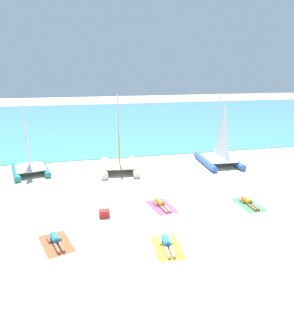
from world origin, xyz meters
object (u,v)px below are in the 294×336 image
Objects in this scene: sunbather_rightmost at (248,202)px; cooler_box at (104,213)px; sunbather_leftmost at (56,240)px; towel_center_right at (162,207)px; sunbather_center_left at (167,243)px; sunbather_center_right at (161,204)px; sailboat_teal at (30,163)px; towel_center_left at (167,247)px; sailboat_white at (119,160)px; towel_rightmost at (249,205)px; sailboat_blue at (219,154)px; towel_leftmost at (56,244)px.

sunbather_rightmost is 3.12× the size of cooler_box.
sunbather_leftmost is 0.81× the size of towel_center_right.
sunbather_center_left and sunbather_center_right have the same top height.
cooler_box reaches higher than sunbather_center_right.
towel_center_left is (6.50, -11.08, -0.69)m from sailboat_teal.
sunbather_leftmost is at bearing -164.92° from sunbather_center_right.
sunbather_leftmost is 0.99× the size of sunbather_rightmost.
sunbather_rightmost is at bearing -45.40° from sailboat_white.
sunbather_rightmost is 7.64m from cooler_box.
towel_center_right is at bearing 170.83° from sunbather_rightmost.
towel_rightmost is at bearing 31.94° from sunbather_center_left.
sailboat_blue is 7.21m from sunbather_rightmost.
sailboat_white reaches higher than sunbather_leftmost.
sailboat_blue is 3.35× the size of sunbather_center_right.
sunbather_center_left is (4.40, -1.24, 0.13)m from towel_leftmost.
sailboat_blue is 3.35× the size of sunbather_center_left.
towel_center_left is at bearing -33.87° from sunbather_leftmost.
sailboat_white is 10.51× the size of cooler_box.
sailboat_teal is 10.03m from towel_leftmost.
towel_center_left is at bearing -16.57° from towel_leftmost.
towel_leftmost is at bearing 168.65° from sunbather_center_left.
towel_center_left is at bearing -151.16° from sunbather_rightmost.
sailboat_teal is 2.46× the size of towel_rightmost.
sunbather_rightmost is (5.83, -7.27, -0.65)m from sailboat_white.
towel_leftmost is 1.21× the size of sunbather_center_right.
towel_center_right is (5.23, 2.41, 0.00)m from towel_leftmost.
towel_rightmost is 1.22× the size of sunbather_rightmost.
sunbather_leftmost is 0.99× the size of sunbather_center_left.
sailboat_white is 9.40m from towel_rightmost.
sunbather_center_right is at bearing 169.02° from towel_rightmost.
sailboat_white is at bearing 128.97° from sunbather_rightmost.
sunbather_center_left is 3.80m from sunbather_center_right.
towel_leftmost is at bearing -108.22° from sailboat_white.
sunbather_leftmost is 3.09× the size of cooler_box.
towel_center_left is at bearing -81.85° from sailboat_white.
towel_center_right and towel_rightmost have the same top height.
sailboat_blue is 14.38m from sunbather_leftmost.
towel_center_right is 1.00× the size of towel_rightmost.
sunbather_leftmost is at bearing -170.61° from sunbather_rightmost.
sailboat_teal is 6.15m from sailboat_white.
sunbather_leftmost is 9.95m from towel_rightmost.
sailboat_white reaches higher than towel_center_left.
sunbather_center_right is (0.82, 3.72, 0.00)m from sunbather_center_left.
sunbather_center_left reaches higher than towel_center_right.
sunbather_center_left reaches higher than towel_center_left.
sunbather_rightmost is at bearing -46.56° from sailboat_teal.
sailboat_teal is 2.46× the size of towel_center_left.
sunbather_leftmost reaches higher than towel_center_left.
sailboat_blue is 10.50× the size of cooler_box.
sunbather_leftmost and sunbather_rightmost have the same top height.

